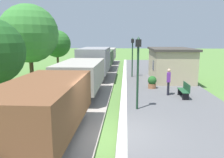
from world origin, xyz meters
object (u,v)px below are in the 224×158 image
lamp_post_far (132,50)px  tree_trackside_far (29,34)px  freight_train (95,64)px  bench_near_hut (184,90)px  station_hut (170,64)px  tree_field_distant (57,44)px  lamp_post_near (138,60)px  tree_field_left (30,35)px  person_waiting (169,81)px  potted_planter (152,82)px

lamp_post_far → tree_trackside_far: size_ratio=0.56×
freight_train → bench_near_hut: freight_train is taller
station_hut → tree_field_distant: size_ratio=1.18×
freight_train → lamp_post_near: 10.21m
freight_train → tree_field_left: size_ratio=5.31×
lamp_post_near → tree_field_left: tree_field_left is taller
tree_trackside_far → tree_field_left: bearing=112.7°
lamp_post_near → lamp_post_far: same height
lamp_post_near → lamp_post_far: bearing=90.0°
tree_field_left → station_hut: bearing=-13.3°
bench_near_hut → person_waiting: (-0.88, 0.59, 0.46)m
freight_train → station_hut: station_hut is taller
freight_train → bench_near_hut: (6.53, -7.01, -0.74)m
station_hut → lamp_post_near: bearing=-111.0°
station_hut → tree_trackside_far: (-11.71, -1.89, 2.57)m
person_waiting → tree_field_distant: (-11.56, 14.07, 1.98)m
freight_train → lamp_post_far: lamp_post_far is taller
bench_near_hut → tree_field_left: bearing=145.4°
bench_near_hut → tree_field_left: 16.90m
freight_train → tree_field_left: (-7.08, 2.38, 2.78)m
potted_planter → tree_field_left: size_ratio=0.15×
potted_planter → lamp_post_near: size_ratio=0.25×
lamp_post_near → tree_field_distant: size_ratio=0.75×
lamp_post_far → potted_planter: bearing=-74.9°
tree_field_distant → lamp_post_far: bearing=-37.7°
station_hut → potted_planter: station_hut is taller
freight_train → person_waiting: freight_train is taller
potted_planter → tree_field_left: bearing=149.9°
freight_train → station_hut: (6.80, -0.90, 0.19)m
bench_near_hut → tree_field_distant: size_ratio=0.31×
freight_train → potted_planter: bearing=-43.2°
potted_planter → tree_field_left: tree_field_left is taller
lamp_post_far → tree_field_left: (-10.58, 1.99, 1.44)m
freight_train → lamp_post_far: size_ratio=8.81×
bench_near_hut → tree_field_left: size_ratio=0.24×
lamp_post_near → bench_near_hut: bearing=39.4°
station_hut → bench_near_hut: size_ratio=3.87×
station_hut → tree_field_left: size_ratio=0.94×
person_waiting → bench_near_hut: bearing=158.0°
station_hut → tree_field_distant: 15.39m
potted_planter → tree_trackside_far: 10.51m
station_hut → lamp_post_near: 9.27m
lamp_post_far → tree_field_left: tree_field_left is taller
station_hut → person_waiting: station_hut is taller
station_hut → potted_planter: size_ratio=6.33×
freight_train → bench_near_hut: size_ratio=21.73×
station_hut → freight_train: bearing=172.4°
bench_near_hut → tree_field_distant: (-12.44, 14.66, 2.45)m
lamp_post_near → tree_trackside_far: (-8.42, 6.70, 1.42)m
bench_near_hut → tree_trackside_far: tree_trackside_far is taller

